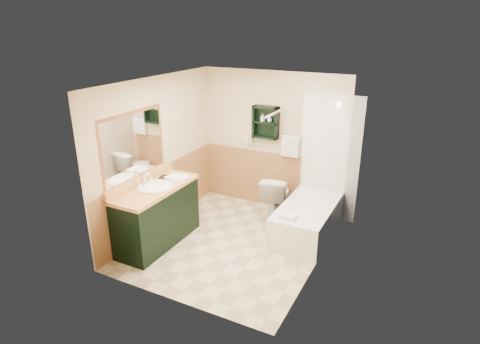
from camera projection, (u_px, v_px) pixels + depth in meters
name	position (u px, v px, depth m)	size (l,w,h in m)	color
floor	(232.00, 242.00, 6.08)	(3.00, 3.00, 0.00)	beige
back_wall	(273.00, 141.00, 6.92)	(2.60, 0.04, 2.40)	#FFF0C7
left_wall	(157.00, 155.00, 6.21)	(0.04, 3.00, 2.40)	#FFF0C7
right_wall	(323.00, 185.00, 5.10)	(0.04, 3.00, 2.40)	#FFF0C7
ceiling	(231.00, 81.00, 5.22)	(2.60, 3.00, 0.04)	white
wainscot_left	(162.00, 197.00, 6.45)	(2.98, 2.98, 1.00)	#BD7D4D
wainscot_back	(271.00, 180.00, 7.14)	(2.58, 2.58, 1.00)	#BD7D4D
mirror_frame	(134.00, 146.00, 5.63)	(1.30, 1.30, 1.00)	brown
mirror_glass	(134.00, 146.00, 5.63)	(1.20, 1.20, 0.90)	white
tile_right	(334.00, 176.00, 5.79)	(1.50, 1.50, 2.10)	white
tile_back	(330.00, 159.00, 6.51)	(0.95, 0.95, 2.10)	white
tile_accent	(339.00, 118.00, 5.50)	(1.50, 1.50, 0.10)	#134227
wall_shelf	(266.00, 122.00, 6.75)	(0.45, 0.15, 0.55)	black
hair_dryer	(250.00, 140.00, 7.02)	(0.10, 0.24, 0.18)	silver
towel_bar	(291.00, 136.00, 6.66)	(0.40, 0.06, 0.40)	white
curtain_rod	(288.00, 106.00, 5.77)	(0.03, 0.03, 1.60)	silver
shower_curtain	(290.00, 158.00, 6.22)	(1.05, 1.05, 1.70)	#BBAB8D
vanity	(157.00, 215.00, 5.93)	(0.59, 1.44, 0.91)	black
bathtub	(307.00, 220.00, 6.23)	(0.76, 1.50, 0.51)	white
toilet	(276.00, 196.00, 6.76)	(0.43, 0.77, 0.75)	white
counter_towel	(177.00, 178.00, 6.05)	(0.30, 0.24, 0.04)	white
vanity_book	(159.00, 171.00, 6.07)	(0.15, 0.02, 0.20)	black
tub_towel	(288.00, 216.00, 5.72)	(0.23, 0.19, 0.07)	white
soap_bottle_a	(263.00, 120.00, 6.75)	(0.06, 0.12, 0.06)	white
soap_bottle_b	(270.00, 120.00, 6.69)	(0.08, 0.10, 0.08)	white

